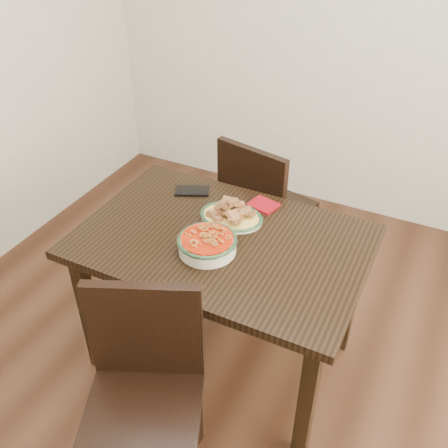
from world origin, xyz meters
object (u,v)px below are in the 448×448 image
at_px(fish_plate, 231,211).
at_px(noodle_bowl, 207,242).
at_px(dining_table, 222,255).
at_px(chair_far, 261,205).
at_px(smartphone, 192,191).
at_px(chair_near, 145,384).

bearing_deg(fish_plate, noodle_bowl, -87.69).
relative_size(dining_table, chair_far, 1.37).
height_order(noodle_bowl, smartphone, noodle_bowl).
bearing_deg(smartphone, chair_far, 37.55).
height_order(chair_near, smartphone, chair_near).
height_order(chair_far, noodle_bowl, chair_far).
distance_m(fish_plate, noodle_bowl, 0.25).
bearing_deg(smartphone, chair_near, -96.75).
relative_size(chair_far, noodle_bowl, 3.59).
bearing_deg(chair_near, dining_table, 65.68).
relative_size(fish_plate, noodle_bowl, 1.14).
bearing_deg(chair_far, noodle_bowl, 107.59).
bearing_deg(dining_table, chair_near, -90.60).
relative_size(chair_far, chair_near, 1.00).
bearing_deg(fish_plate, chair_near, -88.63).
relative_size(chair_near, noodle_bowl, 3.59).
xyz_separation_m(chair_near, noodle_bowl, (-0.01, 0.52, 0.29)).
relative_size(chair_near, smartphone, 5.40).
distance_m(chair_far, smartphone, 0.52).
height_order(dining_table, chair_near, chair_near).
bearing_deg(fish_plate, chair_far, 96.82).
distance_m(dining_table, noodle_bowl, 0.18).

